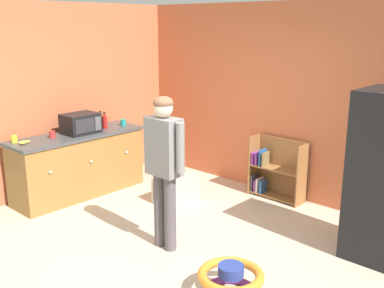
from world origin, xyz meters
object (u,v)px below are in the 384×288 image
at_px(baby_walker, 231,282).
at_px(red_cup, 52,134).
at_px(kitchen_counter, 79,164).
at_px(bookshelf, 275,172).
at_px(ketchup_bottle, 105,122).
at_px(teal_cup, 123,122).
at_px(yellow_cup, 14,139).
at_px(pet_carrier, 176,189).
at_px(banana_bunch, 25,142).
at_px(standing_person, 164,159).
at_px(amber_bottle, 101,121).
at_px(microwave, 81,123).

relative_size(baby_walker, red_cup, 6.36).
bearing_deg(kitchen_counter, bookshelf, 40.72).
bearing_deg(ketchup_bottle, teal_cup, 82.99).
bearing_deg(yellow_cup, bookshelf, 48.95).
bearing_deg(red_cup, baby_walker, -3.86).
bearing_deg(pet_carrier, baby_walker, -33.40).
relative_size(banana_bunch, teal_cup, 1.64).
distance_m(pet_carrier, red_cup, 1.84).
relative_size(kitchen_counter, standing_person, 1.14).
xyz_separation_m(bookshelf, pet_carrier, (-0.90, -1.10, -0.19)).
bearing_deg(amber_bottle, red_cup, -86.07).
height_order(bookshelf, yellow_cup, yellow_cup).
bearing_deg(teal_cup, ketchup_bottle, -97.01).
height_order(pet_carrier, microwave, microwave).
bearing_deg(bookshelf, standing_person, -91.18).
relative_size(banana_bunch, yellow_cup, 1.64).
relative_size(microwave, red_cup, 5.05).
relative_size(kitchen_counter, amber_bottle, 7.86).
bearing_deg(banana_bunch, yellow_cup, -164.77).
bearing_deg(kitchen_counter, baby_walker, -10.15).
xyz_separation_m(kitchen_counter, red_cup, (-0.04, -0.36, 0.50)).
height_order(standing_person, yellow_cup, standing_person).
xyz_separation_m(standing_person, teal_cup, (-2.02, 1.09, -0.07)).
relative_size(baby_walker, yellow_cup, 6.36).
bearing_deg(amber_bottle, standing_person, -19.97).
relative_size(pet_carrier, yellow_cup, 5.81).
height_order(yellow_cup, red_cup, same).
relative_size(ketchup_bottle, yellow_cup, 2.59).
xyz_separation_m(pet_carrier, red_cup, (-1.27, -1.09, 0.77)).
bearing_deg(ketchup_bottle, red_cup, -94.21).
bearing_deg(teal_cup, bookshelf, 26.64).
bearing_deg(red_cup, banana_bunch, -84.71).
bearing_deg(bookshelf, microwave, -140.28).
distance_m(baby_walker, yellow_cup, 3.50).
bearing_deg(banana_bunch, baby_walker, 3.56).
distance_m(baby_walker, microwave, 3.38).
distance_m(bookshelf, microwave, 2.83).
bearing_deg(teal_cup, microwave, -94.02).
bearing_deg(standing_person, kitchen_counter, 171.84).
bearing_deg(yellow_cup, amber_bottle, 86.28).
relative_size(bookshelf, yellow_cup, 8.95).
bearing_deg(kitchen_counter, banana_bunch, -90.18).
relative_size(bookshelf, banana_bunch, 5.45).
xyz_separation_m(teal_cup, yellow_cup, (-0.24, -1.62, 0.00)).
xyz_separation_m(bookshelf, baby_walker, (1.09, -2.40, -0.21)).
distance_m(amber_bottle, red_cup, 0.85).
distance_m(standing_person, pet_carrier, 1.58).
bearing_deg(ketchup_bottle, pet_carrier, 11.79).
height_order(ketchup_bottle, teal_cup, ketchup_bottle).
distance_m(kitchen_counter, microwave, 0.59).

